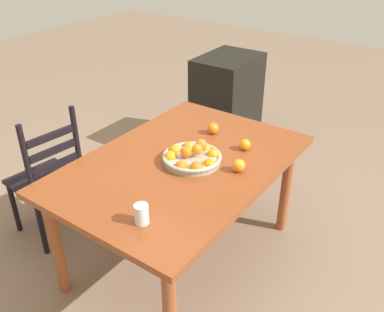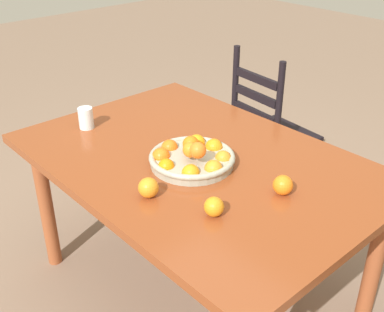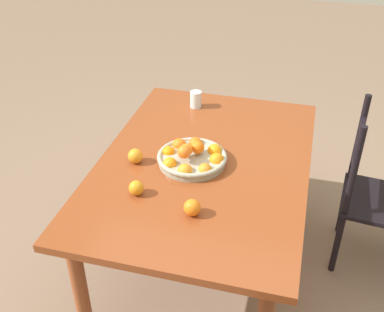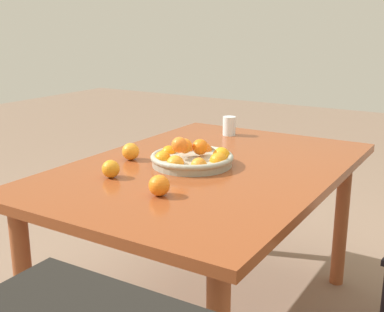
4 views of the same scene
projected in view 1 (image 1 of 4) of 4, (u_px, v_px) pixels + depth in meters
The scene contains 9 objects.
ground_plane at pixel (183, 255), 2.84m from camera, with size 12.00×12.00×0.00m, color #836956.
dining_table at pixel (181, 174), 2.51m from camera, with size 1.51×1.03×0.74m.
chair_near_window at pixel (49, 180), 2.83m from camera, with size 0.45×0.45×0.96m.
cabinet at pixel (227, 104), 3.94m from camera, with size 0.61×0.45×0.90m, color black.
fruit_bowl at pixel (192, 157), 2.45m from camera, with size 0.35×0.35×0.13m.
orange_loose_0 at pixel (245, 145), 2.58m from camera, with size 0.07×0.07×0.07m, color orange.
orange_loose_1 at pixel (213, 128), 2.76m from camera, with size 0.07×0.07×0.07m, color orange.
orange_loose_2 at pixel (239, 166), 2.36m from camera, with size 0.07×0.07×0.07m, color orange.
drinking_glass at pixel (141, 214), 1.96m from camera, with size 0.07×0.07×0.10m, color silver.
Camera 1 is at (-1.69, -1.28, 2.00)m, focal length 39.48 mm.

